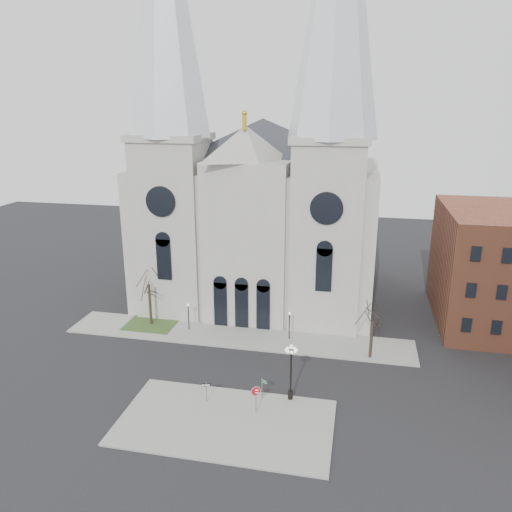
% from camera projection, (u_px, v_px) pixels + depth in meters
% --- Properties ---
extents(ground, '(160.00, 160.00, 0.00)m').
position_uv_depth(ground, '(209.00, 387.00, 47.31)').
color(ground, black).
rests_on(ground, ground).
extents(sidewalk_near, '(18.00, 10.00, 0.14)m').
position_uv_depth(sidewalk_near, '(225.00, 422.00, 42.01)').
color(sidewalk_near, gray).
rests_on(sidewalk_near, ground).
extents(sidewalk_far, '(40.00, 6.00, 0.14)m').
position_uv_depth(sidewalk_far, '(237.00, 336.00, 57.58)').
color(sidewalk_far, gray).
rests_on(sidewalk_far, ground).
extents(grass_patch, '(6.00, 5.00, 0.18)m').
position_uv_depth(grass_patch, '(151.00, 324.00, 60.69)').
color(grass_patch, '#2C4A20').
rests_on(grass_patch, ground).
extents(cathedral, '(33.00, 26.66, 54.00)m').
position_uv_depth(cathedral, '(258.00, 164.00, 63.32)').
color(cathedral, '#A5A29A').
rests_on(cathedral, ground).
extents(bg_building_brick, '(14.00, 18.00, 14.00)m').
position_uv_depth(bg_building_brick, '(500.00, 267.00, 59.91)').
color(bg_building_brick, brown).
rests_on(bg_building_brick, ground).
extents(tree_left, '(3.20, 3.20, 7.50)m').
position_uv_depth(tree_left, '(149.00, 282.00, 59.09)').
color(tree_left, black).
rests_on(tree_left, ground).
extents(tree_right, '(3.20, 3.20, 6.00)m').
position_uv_depth(tree_right, '(373.00, 319.00, 51.46)').
color(tree_right, black).
rests_on(tree_right, ground).
extents(ped_lamp_left, '(0.32, 0.32, 3.26)m').
position_uv_depth(ped_lamp_left, '(188.00, 312.00, 58.58)').
color(ped_lamp_left, black).
rests_on(ped_lamp_left, sidewalk_far).
extents(ped_lamp_right, '(0.32, 0.32, 3.26)m').
position_uv_depth(ped_lamp_right, '(289.00, 321.00, 56.20)').
color(ped_lamp_right, black).
rests_on(ped_lamp_right, sidewalk_far).
extents(stop_sign, '(0.91, 0.16, 2.54)m').
position_uv_depth(stop_sign, '(256.00, 394.00, 42.72)').
color(stop_sign, slate).
rests_on(stop_sign, sidewalk_near).
extents(globe_lamp, '(1.38, 1.38, 5.41)m').
position_uv_depth(globe_lamp, '(291.00, 365.00, 44.25)').
color(globe_lamp, black).
rests_on(globe_lamp, sidewalk_near).
extents(one_way_sign, '(0.82, 0.24, 1.90)m').
position_uv_depth(one_way_sign, '(206.00, 388.00, 44.48)').
color(one_way_sign, slate).
rests_on(one_way_sign, sidewalk_near).
extents(street_name_sign, '(0.60, 0.30, 2.02)m').
position_uv_depth(street_name_sign, '(263.00, 387.00, 44.94)').
color(street_name_sign, slate).
rests_on(street_name_sign, sidewalk_near).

